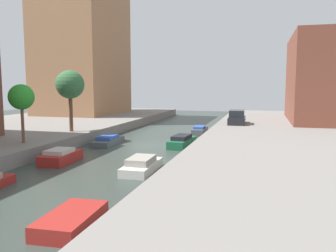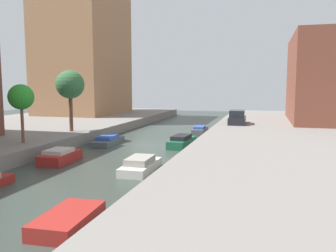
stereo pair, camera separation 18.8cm
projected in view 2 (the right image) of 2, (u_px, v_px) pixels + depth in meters
The scene contains 13 objects.
ground_plane at pixel (142, 146), 29.92m from camera, with size 84.00×84.00×0.00m, color #333D38.
quay_right at pixel (331, 149), 25.86m from camera, with size 20.00×64.00×1.00m, color gray.
apartment_tower_far at pixel (84, 50), 51.17m from camera, with size 10.00×13.18×18.72m, color #9E704C.
low_block_right at pixel (336, 78), 40.08m from camera, with size 10.00×15.39×9.99m, color brown.
street_tree_2 at pixel (21, 97), 25.11m from camera, with size 1.84×1.84×4.29m.
street_tree_3 at pixel (70, 85), 31.36m from camera, with size 2.58×2.58×5.57m.
parked_car at pixel (237, 118), 37.92m from camera, with size 1.95×4.39×1.52m.
moored_boat_left_2 at pixel (60, 156), 23.42m from camera, with size 1.83×3.40×0.95m.
moored_boat_left_3 at pixel (108, 140), 30.68m from camera, with size 1.72×4.26×0.80m.
moored_boat_right_0 at pixel (68, 220), 12.68m from camera, with size 1.81×3.18×0.57m.
moored_boat_right_1 at pixel (141, 165), 20.99m from camera, with size 1.66×3.99×0.90m.
moored_boat_right_2 at pixel (182, 142), 29.51m from camera, with size 1.72×4.29×1.01m.
moored_boat_right_3 at pixel (200, 130), 36.99m from camera, with size 1.29×3.90×0.90m.
Camera 2 is at (10.09, -27.83, 5.20)m, focal length 36.98 mm.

